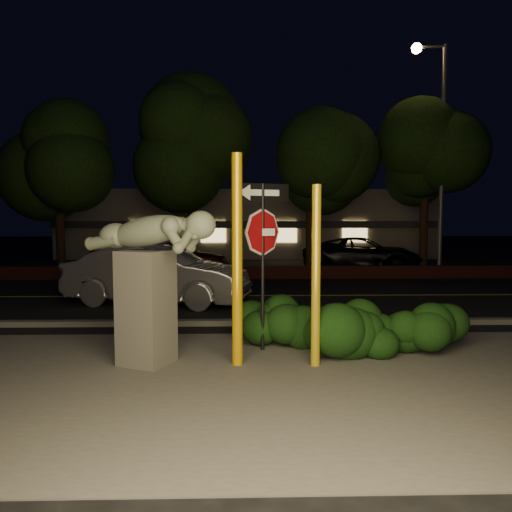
{
  "coord_description": "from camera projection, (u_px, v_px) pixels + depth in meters",
  "views": [
    {
      "loc": [
        -0.32,
        -8.12,
        2.42
      ],
      "look_at": [
        -0.05,
        2.33,
        1.6
      ],
      "focal_mm": 35.0,
      "sensor_mm": 36.0,
      "label": 1
    }
  ],
  "objects": [
    {
      "name": "parked_car_dark",
      "position": [
        363.0,
        254.0,
        22.79
      ],
      "size": [
        5.89,
        4.03,
        1.5
      ],
      "primitive_type": "imported",
      "rotation": [
        0.0,
        0.0,
        1.26
      ],
      "color": "black",
      "rests_on": "ground"
    },
    {
      "name": "tree_far_d",
      "position": [
        426.0,
        147.0,
        21.32
      ],
      "size": [
        4.4,
        4.4,
        7.42
      ],
      "color": "black",
      "rests_on": "ground"
    },
    {
      "name": "tree_far_b",
      "position": [
        191.0,
        130.0,
        20.91
      ],
      "size": [
        5.2,
        5.2,
        8.41
      ],
      "color": "black",
      "rests_on": "ground"
    },
    {
      "name": "hedge_right",
      "position": [
        362.0,
        321.0,
        8.66
      ],
      "size": [
        2.11,
        1.61,
        1.23
      ],
      "primitive_type": "ellipsoid",
      "rotation": [
        0.0,
        0.0,
        -0.36
      ],
      "color": "black",
      "rests_on": "ground"
    },
    {
      "name": "signpost",
      "position": [
        263.0,
        233.0,
        8.86
      ],
      "size": [
        0.96,
        0.41,
        3.01
      ],
      "rotation": [
        0.0,
        0.0,
        0.38
      ],
      "color": "black",
      "rests_on": "ground"
    },
    {
      "name": "hedge_far_right",
      "position": [
        426.0,
        327.0,
        8.75
      ],
      "size": [
        1.59,
        1.24,
        0.97
      ],
      "primitive_type": "ellipsoid",
      "rotation": [
        0.0,
        0.0,
        0.3
      ],
      "color": "black",
      "rests_on": "ground"
    },
    {
      "name": "yellow_pole_right",
      "position": [
        316.0,
        277.0,
        7.97
      ],
      "size": [
        0.15,
        0.15,
        2.93
      ],
      "primitive_type": "cylinder",
      "color": "gold",
      "rests_on": "ground"
    },
    {
      "name": "sculpture",
      "position": [
        148.0,
        271.0,
        8.07
      ],
      "size": [
        2.28,
        1.46,
        2.51
      ],
      "rotation": [
        0.0,
        0.0,
        -0.42
      ],
      "color": "#4C4944",
      "rests_on": "ground"
    },
    {
      "name": "lane_marking",
      "position": [
        254.0,
        296.0,
        15.27
      ],
      "size": [
        80.0,
        0.12,
        0.0
      ],
      "primitive_type": "cube",
      "color": "#ACA444",
      "rests_on": "road"
    },
    {
      "name": "brick_wall",
      "position": [
        251.0,
        273.0,
        19.53
      ],
      "size": [
        40.0,
        0.35,
        0.5
      ],
      "primitive_type": "cube",
      "color": "#4F1E19",
      "rests_on": "ground"
    },
    {
      "name": "parking_lot",
      "position": [
        250.0,
        265.0,
        25.23
      ],
      "size": [
        40.0,
        12.0,
        0.01
      ],
      "primitive_type": "cube",
      "color": "black",
      "rests_on": "ground"
    },
    {
      "name": "yellow_pole_left",
      "position": [
        237.0,
        261.0,
        8.0
      ],
      "size": [
        0.17,
        0.17,
        3.43
      ],
      "primitive_type": "cylinder",
      "color": "#E2A60A",
      "rests_on": "ground"
    },
    {
      "name": "patio",
      "position": [
        265.0,
        382.0,
        7.29
      ],
      "size": [
        14.0,
        6.0,
        0.02
      ],
      "primitive_type": "cube",
      "color": "#4C4944",
      "rests_on": "ground"
    },
    {
      "name": "road",
      "position": [
        254.0,
        296.0,
        15.27
      ],
      "size": [
        80.0,
        8.0,
        0.01
      ],
      "primitive_type": "cube",
      "color": "black",
      "rests_on": "ground"
    },
    {
      "name": "ground",
      "position": [
        252.0,
        283.0,
        18.26
      ],
      "size": [
        90.0,
        90.0,
        0.0
      ],
      "primitive_type": "plane",
      "color": "black",
      "rests_on": "ground"
    },
    {
      "name": "streetlight",
      "position": [
        437.0,
        139.0,
        19.78
      ],
      "size": [
        1.39,
        0.41,
        9.24
      ],
      "rotation": [
        0.0,
        0.0,
        -0.11
      ],
      "color": "#545359",
      "rests_on": "ground"
    },
    {
      "name": "curb",
      "position": [
        258.0,
        322.0,
        11.18
      ],
      "size": [
        80.0,
        0.25,
        0.12
      ],
      "primitive_type": "cube",
      "color": "#4C4944",
      "rests_on": "ground"
    },
    {
      "name": "building",
      "position": [
        248.0,
        223.0,
        33.04
      ],
      "size": [
        22.0,
        10.2,
        4.0
      ],
      "color": "slate",
      "rests_on": "ground"
    },
    {
      "name": "tree_far_c",
      "position": [
        311.0,
        139.0,
        20.67
      ],
      "size": [
        4.8,
        4.8,
        7.84
      ],
      "color": "black",
      "rests_on": "ground"
    },
    {
      "name": "parked_car_darkred",
      "position": [
        180.0,
        257.0,
        22.24
      ],
      "size": [
        4.56,
        2.32,
        1.27
      ],
      "primitive_type": "imported",
      "rotation": [
        0.0,
        0.0,
        1.7
      ],
      "color": "#38100A",
      "rests_on": "ground"
    },
    {
      "name": "silver_sedan",
      "position": [
        158.0,
        275.0,
        13.77
      ],
      "size": [
        5.28,
        2.84,
        1.65
      ],
      "primitive_type": "imported",
      "rotation": [
        0.0,
        0.0,
        1.34
      ],
      "color": "silver",
      "rests_on": "ground"
    },
    {
      "name": "tree_far_a",
      "position": [
        58.0,
        146.0,
        20.63
      ],
      "size": [
        4.6,
        4.6,
        7.43
      ],
      "color": "black",
      "rests_on": "ground"
    },
    {
      "name": "parked_car_red",
      "position": [
        141.0,
        257.0,
        21.39
      ],
      "size": [
        4.36,
        2.21,
        1.42
      ],
      "primitive_type": "imported",
      "rotation": [
        0.0,
        0.0,
        1.7
      ],
      "color": "#661B09",
      "rests_on": "ground"
    },
    {
      "name": "hedge_center",
      "position": [
        280.0,
        320.0,
        9.41
      ],
      "size": [
        1.92,
        1.03,
        0.96
      ],
      "primitive_type": "ellipsoid",
      "rotation": [
        0.0,
        0.0,
        0.09
      ],
      "color": "black",
      "rests_on": "ground"
    }
  ]
}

